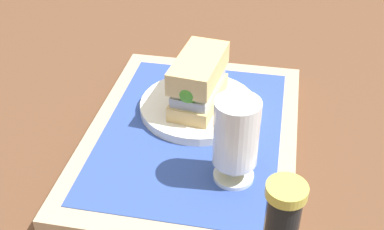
# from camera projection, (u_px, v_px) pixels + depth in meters

# --- Properties ---
(ground_plane) EXTENTS (3.00, 3.00, 0.00)m
(ground_plane) POSITION_uv_depth(u_px,v_px,m) (192.00, 141.00, 0.78)
(ground_plane) COLOR brown
(tray) EXTENTS (0.44, 0.32, 0.02)m
(tray) POSITION_uv_depth(u_px,v_px,m) (192.00, 136.00, 0.77)
(tray) COLOR tan
(tray) RESTS_ON ground_plane
(placemat) EXTENTS (0.38, 0.27, 0.00)m
(placemat) POSITION_uv_depth(u_px,v_px,m) (192.00, 130.00, 0.77)
(placemat) COLOR #2D4793
(placemat) RESTS_ON tray
(plate) EXTENTS (0.19, 0.19, 0.01)m
(plate) POSITION_uv_depth(u_px,v_px,m) (199.00, 106.00, 0.81)
(plate) COLOR silver
(plate) RESTS_ON placemat
(sandwich) EXTENTS (0.14, 0.08, 0.08)m
(sandwich) POSITION_uv_depth(u_px,v_px,m) (198.00, 81.00, 0.78)
(sandwich) COLOR tan
(sandwich) RESTS_ON plate
(beer_glass) EXTENTS (0.06, 0.06, 0.12)m
(beer_glass) POSITION_uv_depth(u_px,v_px,m) (236.00, 139.00, 0.64)
(beer_glass) COLOR silver
(beer_glass) RESTS_ON placemat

